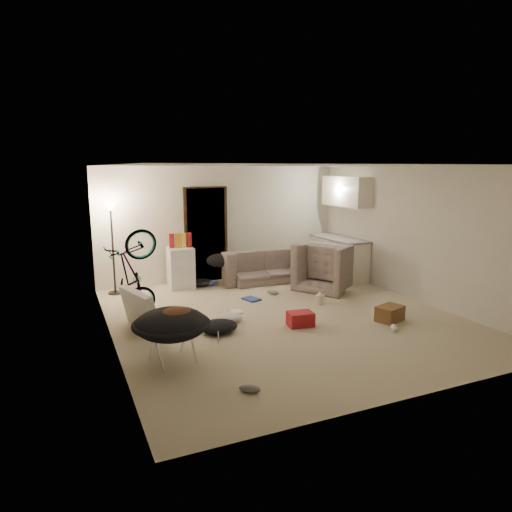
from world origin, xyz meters
name	(u,v)px	position (x,y,z in m)	size (l,w,h in m)	color
floor	(283,318)	(0.00, 0.00, -0.01)	(5.50, 6.00, 0.02)	#C1B495
ceiling	(285,165)	(0.00, 0.00, 2.51)	(5.50, 6.00, 0.02)	white
wall_back	(222,223)	(0.00, 3.01, 1.25)	(5.50, 0.02, 2.50)	silver
wall_front	(417,287)	(0.00, -3.01, 1.25)	(5.50, 0.02, 2.50)	silver
wall_left	(107,257)	(-2.76, 0.00, 1.25)	(0.02, 6.00, 2.50)	silver
wall_right	(416,234)	(2.76, 0.00, 1.25)	(0.02, 6.00, 2.50)	silver
doorway	(206,235)	(-0.40, 2.97, 1.02)	(0.85, 0.10, 2.04)	black
door_trim	(206,235)	(-0.40, 2.94, 1.02)	(0.97, 0.04, 2.10)	black
floor_lamp	(112,228)	(-2.40, 2.65, 1.31)	(0.28, 0.28, 1.81)	black
kitchen_counter	(339,259)	(2.43, 2.00, 0.44)	(0.60, 1.50, 0.88)	white
counter_top	(340,239)	(2.43, 2.00, 0.90)	(0.64, 1.54, 0.04)	gray
kitchen_uppers	(346,191)	(2.56, 2.00, 1.95)	(0.38, 1.40, 0.65)	white
sofa	(261,269)	(0.68, 2.45, 0.27)	(1.85, 0.72, 0.54)	#343B34
armchair	(330,271)	(1.77, 1.33, 0.35)	(1.09, 0.95, 0.71)	#343B34
bicycle	(133,295)	(-2.30, 0.97, 0.40)	(0.53, 1.52, 0.80)	black
book_asset	(218,348)	(-1.44, -0.84, 0.01)	(0.14, 0.20, 0.02)	maroon
mini_fridge	(181,268)	(-1.08, 2.55, 0.43)	(0.50, 0.50, 0.85)	white
snack_box_0	(172,241)	(-1.25, 2.55, 1.00)	(0.10, 0.07, 0.30)	maroon
snack_box_1	(178,241)	(-1.13, 2.55, 1.00)	(0.10, 0.07, 0.30)	orange
snack_box_2	(183,240)	(-1.01, 2.55, 1.00)	(0.10, 0.07, 0.30)	gold
snack_box_3	(189,240)	(-0.89, 2.55, 1.00)	(0.10, 0.07, 0.30)	maroon
saucer_chair	(172,331)	(-2.13, -1.03, 0.42)	(1.00, 1.00, 0.71)	silver
hoodie	(176,316)	(-2.08, -1.06, 0.62)	(0.48, 0.40, 0.22)	brown
sofa_drape	(220,260)	(-0.27, 2.45, 0.54)	(0.56, 0.46, 0.28)	black
tv_box	(140,310)	(-2.30, 0.36, 0.32)	(0.11, 0.96, 0.63)	silver
drink_case_a	(390,314)	(1.51, -0.87, 0.13)	(0.44, 0.31, 0.25)	brown
drink_case_b	(300,319)	(0.05, -0.49, 0.11)	(0.39, 0.29, 0.23)	maroon
juicer	(320,299)	(0.97, 0.42, 0.10)	(0.17, 0.17, 0.24)	#F0E4D0
newspaper	(253,286)	(0.34, 2.06, 0.00)	(0.39, 0.51, 0.01)	silver
book_blue	(251,299)	(-0.09, 1.15, 0.02)	(0.24, 0.33, 0.03)	#2A4299
book_white	(236,312)	(-0.63, 0.57, 0.01)	(0.19, 0.25, 0.02)	silver
shoe_0	(213,283)	(-0.42, 2.48, 0.06)	(0.30, 0.12, 0.11)	#2A4299
shoe_1	(273,292)	(0.45, 1.33, 0.05)	(0.25, 0.10, 0.09)	slate
shoe_3	(250,389)	(-1.53, -2.18, 0.05)	(0.24, 0.10, 0.09)	slate
shoe_4	(394,328)	(1.26, -1.25, 0.05)	(0.25, 0.10, 0.09)	white
clothes_lump_a	(219,326)	(-1.23, -0.24, 0.09)	(0.58, 0.50, 0.19)	black
clothes_lump_b	(202,282)	(-0.64, 2.55, 0.07)	(0.46, 0.40, 0.14)	black
clothes_lump_c	(229,317)	(-0.90, 0.17, 0.07)	(0.43, 0.37, 0.13)	silver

